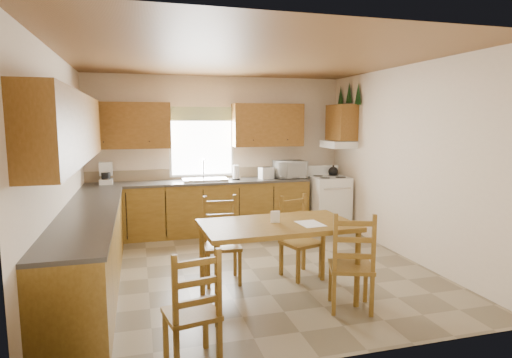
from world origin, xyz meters
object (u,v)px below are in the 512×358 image
object	(u,v)px
chair_near_left	(191,306)
stove	(328,203)
chair_near_right	(351,260)
dining_table	(277,262)
chair_far_left	(222,241)
microwave	(290,169)
chair_far_right	(301,237)

from	to	relation	value
chair_near_left	stove	bearing A→B (deg)	-139.16
chair_near_right	dining_table	bearing A→B (deg)	-10.68
chair_near_left	chair_far_left	world-z (taller)	chair_far_left
microwave	dining_table	bearing A→B (deg)	-113.17
dining_table	chair_near_left	xyz separation A→B (m)	(-1.04, -0.97, 0.05)
stove	dining_table	distance (m)	3.28
microwave	chair_far_left	size ratio (longest dim) A/B	0.50
chair_far_right	stove	bearing A→B (deg)	39.71
dining_table	chair_near_right	xyz separation A→B (m)	(0.67, -0.39, 0.08)
microwave	chair_near_right	xyz separation A→B (m)	(-0.54, -3.34, -0.56)
stove	chair_far_right	xyz separation A→B (m)	(-1.35, -2.10, 0.04)
chair_far_left	chair_far_right	distance (m)	0.99
microwave	chair_far_right	world-z (taller)	microwave
dining_table	chair_near_right	distance (m)	0.78
stove	chair_far_right	size ratio (longest dim) A/B	0.92
microwave	chair_near_left	world-z (taller)	microwave
chair_near_right	stove	bearing A→B (deg)	-91.27
chair_near_right	microwave	bearing A→B (deg)	-79.41
chair_near_left	chair_near_right	xyz separation A→B (m)	(1.70, 0.57, 0.03)
stove	chair_near_right	bearing A→B (deg)	-110.09
stove	microwave	xyz separation A→B (m)	(-0.65, 0.25, 0.61)
stove	chair_near_left	world-z (taller)	chair_near_left
stove	dining_table	world-z (taller)	stove
dining_table	chair_far_left	xyz separation A→B (m)	(-0.47, 0.69, 0.08)
stove	microwave	world-z (taller)	microwave
chair_near_left	chair_near_right	world-z (taller)	chair_near_right
chair_near_right	chair_far_right	bearing A→B (deg)	-61.48
stove	chair_near_right	distance (m)	3.32
stove	chair_near_right	world-z (taller)	chair_near_right
chair_far_right	chair_near_left	bearing A→B (deg)	-152.21
dining_table	chair_near_right	world-z (taller)	chair_near_right
chair_far_left	chair_far_right	world-z (taller)	chair_far_left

